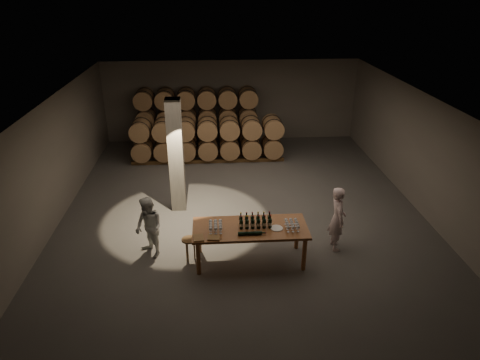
{
  "coord_description": "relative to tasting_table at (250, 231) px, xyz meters",
  "views": [
    {
      "loc": [
        -0.8,
        -10.76,
        5.94
      ],
      "look_at": [
        -0.09,
        -0.4,
        1.1
      ],
      "focal_mm": 32.0,
      "sensor_mm": 36.0,
      "label": 1
    }
  ],
  "objects": [
    {
      "name": "stool",
      "position": [
        -1.4,
        0.13,
        -0.33
      ],
      "size": [
        0.34,
        0.34,
        0.57
      ],
      "rotation": [
        0.0,
        0.0,
        -0.33
      ],
      "color": "brown",
      "rests_on": "ground"
    },
    {
      "name": "barrel_stack_back",
      "position": [
        -1.35,
        7.7,
        0.4
      ],
      "size": [
        4.7,
        0.95,
        2.31
      ],
      "color": "brown",
      "rests_on": "ground"
    },
    {
      "name": "glass_cluster_left",
      "position": [
        -0.78,
        -0.06,
        0.22
      ],
      "size": [
        0.3,
        0.41,
        0.17
      ],
      "color": "silver",
      "rests_on": "tasting_table"
    },
    {
      "name": "pen",
      "position": [
        -0.72,
        -0.45,
        0.11
      ],
      "size": [
        0.14,
        0.01,
        0.01
      ],
      "primitive_type": "cylinder",
      "rotation": [
        0.0,
        1.57,
        -0.01
      ],
      "color": "black",
      "rests_on": "tasting_table"
    },
    {
      "name": "notebook_corner",
      "position": [
        -1.16,
        -0.38,
        0.12
      ],
      "size": [
        0.25,
        0.31,
        0.02
      ],
      "primitive_type": "cube",
      "rotation": [
        0.0,
        0.0,
        0.11
      ],
      "color": "brown",
      "rests_on": "tasting_table"
    },
    {
      "name": "room",
      "position": [
        -1.8,
        2.7,
        0.8
      ],
      "size": [
        12.0,
        12.0,
        12.0
      ],
      "color": "#575552",
      "rests_on": "ground"
    },
    {
      "name": "plate",
      "position": [
        0.59,
        -0.1,
        0.11
      ],
      "size": [
        0.28,
        0.28,
        0.02
      ],
      "primitive_type": "cylinder",
      "color": "white",
      "rests_on": "tasting_table"
    },
    {
      "name": "glass_cluster_right",
      "position": [
        0.93,
        -0.1,
        0.22
      ],
      "size": [
        0.3,
        0.41,
        0.16
      ],
      "color": "silver",
      "rests_on": "tasting_table"
    },
    {
      "name": "barrel_stack_front",
      "position": [
        -0.96,
        6.3,
        0.03
      ],
      "size": [
        5.48,
        0.95,
        1.57
      ],
      "color": "brown",
      "rests_on": "ground"
    },
    {
      "name": "lying_bottles",
      "position": [
        -0.03,
        -0.33,
        0.15
      ],
      "size": [
        0.63,
        0.08,
        0.08
      ],
      "color": "black",
      "rests_on": "tasting_table"
    },
    {
      "name": "notebook_near",
      "position": [
        -0.83,
        -0.4,
        0.12
      ],
      "size": [
        0.28,
        0.23,
        0.03
      ],
      "primitive_type": "cube",
      "rotation": [
        0.0,
        0.0,
        -0.11
      ],
      "color": "brown",
      "rests_on": "tasting_table"
    },
    {
      "name": "tasting_table",
      "position": [
        0.0,
        0.0,
        0.0
      ],
      "size": [
        2.6,
        1.1,
        0.9
      ],
      "color": "brown",
      "rests_on": "ground"
    },
    {
      "name": "person_man",
      "position": [
        2.12,
        0.39,
        0.02
      ],
      "size": [
        0.4,
        0.6,
        1.63
      ],
      "primitive_type": "imported",
      "rotation": [
        0.0,
        0.0,
        1.56
      ],
      "color": "silver",
      "rests_on": "ground"
    },
    {
      "name": "person_woman",
      "position": [
        -2.33,
        0.39,
        -0.05
      ],
      "size": [
        0.89,
        0.92,
        1.5
      ],
      "primitive_type": "imported",
      "rotation": [
        0.0,
        0.0,
        -0.91
      ],
      "color": "silver",
      "rests_on": "ground"
    },
    {
      "name": "bottle_cluster",
      "position": [
        0.12,
        0.02,
        0.22
      ],
      "size": [
        0.73,
        0.23,
        0.33
      ],
      "color": "black",
      "rests_on": "tasting_table"
    }
  ]
}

